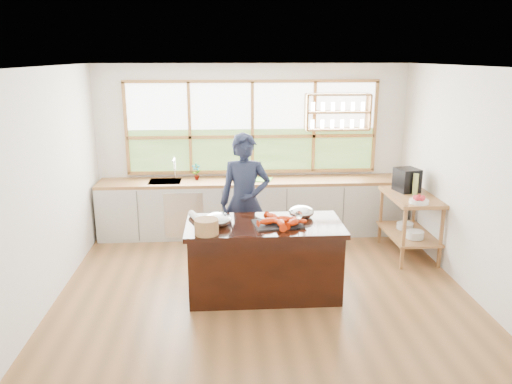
{
  "coord_description": "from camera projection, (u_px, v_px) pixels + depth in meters",
  "views": [
    {
      "loc": [
        -0.46,
        -5.76,
        2.82
      ],
      "look_at": [
        -0.08,
        0.15,
        1.19
      ],
      "focal_mm": 35.0,
      "sensor_mm": 36.0,
      "label": 1
    }
  ],
  "objects": [
    {
      "name": "wine_bottle",
      "position": [
        415.0,
        184.0,
        7.06
      ],
      "size": [
        0.09,
        0.09,
        0.31
      ],
      "primitive_type": "cylinder",
      "rotation": [
        0.0,
        0.0,
        -0.18
      ],
      "color": "#A1B15A",
      "rests_on": "right_shelf_unit"
    },
    {
      "name": "cutting_board",
      "position": [
        259.0,
        179.0,
        7.95
      ],
      "size": [
        0.46,
        0.39,
        0.01
      ],
      "primitive_type": "cube",
      "rotation": [
        0.0,
        0.0,
        -0.26
      ],
      "color": "#60B133",
      "rests_on": "back_counter"
    },
    {
      "name": "mixing_bowl_left",
      "position": [
        218.0,
        219.0,
        5.82
      ],
      "size": [
        0.33,
        0.33,
        0.16
      ],
      "primitive_type": "ellipsoid",
      "color": "silver",
      "rests_on": "island"
    },
    {
      "name": "mixing_bowl_right",
      "position": [
        301.0,
        212.0,
        6.11
      ],
      "size": [
        0.31,
        0.31,
        0.15
      ],
      "primitive_type": "ellipsoid",
      "color": "silver",
      "rests_on": "island"
    },
    {
      "name": "lobster_pile",
      "position": [
        280.0,
        221.0,
        5.81
      ],
      "size": [
        0.52,
        0.48,
        0.08
      ],
      "color": "red",
      "rests_on": "slate_board"
    },
    {
      "name": "wine_glass",
      "position": [
        299.0,
        216.0,
        5.66
      ],
      "size": [
        0.08,
        0.08,
        0.22
      ],
      "color": "silver",
      "rests_on": "island"
    },
    {
      "name": "parchment_roll",
      "position": [
        195.0,
        217.0,
        6.01
      ],
      "size": [
        0.18,
        0.31,
        0.08
      ],
      "primitive_type": "cylinder",
      "rotation": [
        1.57,
        0.0,
        0.36
      ],
      "color": "white",
      "rests_on": "island"
    },
    {
      "name": "room_shell",
      "position": [
        262.0,
        142.0,
        6.35
      ],
      "size": [
        5.02,
        4.52,
        2.71
      ],
      "color": "silver",
      "rests_on": "ground_plane"
    },
    {
      "name": "island",
      "position": [
        264.0,
        259.0,
        6.01
      ],
      "size": [
        1.85,
        0.9,
        0.9
      ],
      "color": "black",
      "rests_on": "ground_plane"
    },
    {
      "name": "fruit_bowl",
      "position": [
        419.0,
        200.0,
        6.68
      ],
      "size": [
        0.26,
        0.26,
        0.11
      ],
      "color": "silver",
      "rests_on": "right_shelf_unit"
    },
    {
      "name": "slate_board",
      "position": [
        278.0,
        224.0,
        5.85
      ],
      "size": [
        0.6,
        0.47,
        0.02
      ],
      "primitive_type": "cube",
      "rotation": [
        0.0,
        0.0,
        0.14
      ],
      "color": "black",
      "rests_on": "island"
    },
    {
      "name": "back_counter",
      "position": [
        252.0,
        207.0,
        8.06
      ],
      "size": [
        4.9,
        0.63,
        0.9
      ],
      "color": "beige",
      "rests_on": "ground_plane"
    },
    {
      "name": "wicker_basket",
      "position": [
        206.0,
        227.0,
        5.52
      ],
      "size": [
        0.27,
        0.27,
        0.17
      ],
      "primitive_type": "cylinder",
      "color": "#A77849",
      "rests_on": "island"
    },
    {
      "name": "cook",
      "position": [
        245.0,
        202.0,
        6.66
      ],
      "size": [
        0.72,
        0.52,
        1.85
      ],
      "primitive_type": "imported",
      "rotation": [
        0.0,
        0.0,
        -0.12
      ],
      "color": "#1A2036",
      "rests_on": "ground_plane"
    },
    {
      "name": "ground_plane",
      "position": [
        263.0,
        286.0,
        6.32
      ],
      "size": [
        5.0,
        5.0,
        0.0
      ],
      "primitive_type": "plane",
      "color": "brown"
    },
    {
      "name": "espresso_machine",
      "position": [
        407.0,
        180.0,
        7.25
      ],
      "size": [
        0.36,
        0.38,
        0.34
      ],
      "primitive_type": "cube",
      "rotation": [
        0.0,
        0.0,
        0.25
      ],
      "color": "black",
      "rests_on": "right_shelf_unit"
    },
    {
      "name": "right_shelf_unit",
      "position": [
        410.0,
        215.0,
        7.15
      ],
      "size": [
        0.62,
        1.1,
        0.9
      ],
      "color": "olive",
      "rests_on": "ground_plane"
    },
    {
      "name": "potted_plant",
      "position": [
        196.0,
        172.0,
        7.91
      ],
      "size": [
        0.16,
        0.12,
        0.27
      ],
      "primitive_type": "imported",
      "rotation": [
        0.0,
        0.0,
        0.19
      ],
      "color": "slate",
      "rests_on": "back_counter"
    }
  ]
}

